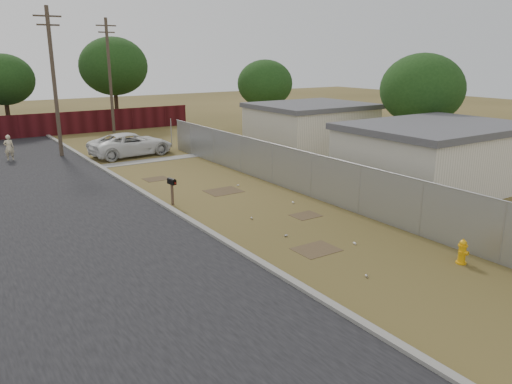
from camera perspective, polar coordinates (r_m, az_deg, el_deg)
ground at (r=20.86m, az=-0.32°, el=-1.85°), size 120.00×120.00×0.00m
street at (r=25.81m, az=-23.28°, el=0.29°), size 15.10×60.00×0.12m
chainlink_fence at (r=23.22m, az=4.73°, el=1.92°), size 0.10×27.06×2.02m
privacy_fence at (r=42.28m, az=-26.82°, el=6.58°), size 30.00×0.12×1.80m
utility_poles at (r=38.05m, az=-23.11°, el=11.96°), size 12.60×8.24×9.00m
houses at (r=28.96m, az=12.48°, el=5.85°), size 9.30×17.24×3.10m
horizon_trees at (r=41.93m, az=-17.72°, el=12.57°), size 33.32×31.94×7.78m
fire_hydrant at (r=16.58m, az=22.52°, el=-6.35°), size 0.37×0.38×0.81m
mailbox at (r=21.38m, az=-9.60°, el=0.93°), size 0.24×0.51×1.17m
pickup_truck at (r=32.66m, az=-14.06°, el=5.32°), size 5.47×2.94×1.46m
pedestrian at (r=33.65m, az=-26.39°, el=4.55°), size 0.62×0.46×1.56m
scattered_litter at (r=19.10m, az=4.07°, el=-3.42°), size 2.90×10.99×0.07m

